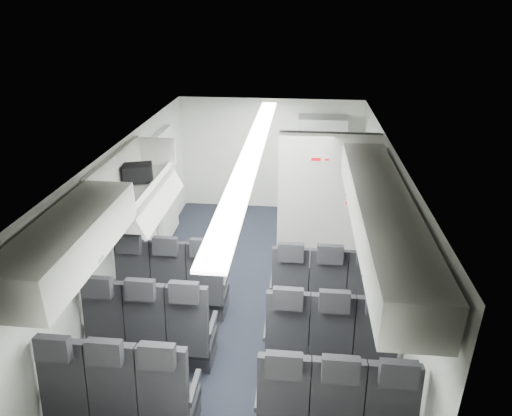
% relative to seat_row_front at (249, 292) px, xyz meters
% --- Properties ---
extents(cabin_shell, '(3.41, 6.01, 2.16)m').
position_rel_seat_row_front_xyz_m(cabin_shell, '(0.00, 0.53, 0.72)').
color(cabin_shell, black).
rests_on(cabin_shell, ground).
extents(seat_row_front, '(3.33, 0.56, 1.24)m').
position_rel_seat_row_front_xyz_m(seat_row_front, '(0.00, 0.00, 0.00)').
color(seat_row_front, black).
rests_on(seat_row_front, cabin_shell).
extents(seat_row_mid, '(3.33, 0.56, 1.24)m').
position_rel_seat_row_front_xyz_m(seat_row_mid, '(0.00, -0.90, 0.00)').
color(seat_row_mid, black).
rests_on(seat_row_mid, cabin_shell).
extents(seat_row_rear, '(3.33, 0.56, 1.24)m').
position_rel_seat_row_front_xyz_m(seat_row_rear, '(0.00, -1.80, 0.00)').
color(seat_row_rear, black).
rests_on(seat_row_rear, cabin_shell).
extents(overhead_bin_left_rear, '(0.53, 1.80, 0.40)m').
position_rel_seat_row_front_xyz_m(overhead_bin_left_rear, '(-1.40, -1.47, 1.46)').
color(overhead_bin_left_rear, silver).
rests_on(overhead_bin_left_rear, cabin_shell).
extents(overhead_bin_left_front_open, '(0.64, 1.70, 0.72)m').
position_rel_seat_row_front_xyz_m(overhead_bin_left_front_open, '(-1.44, 0.28, 1.33)').
color(overhead_bin_left_front_open, '#9E9E93').
rests_on(overhead_bin_left_front_open, cabin_shell).
extents(overhead_bin_right_rear, '(0.53, 1.80, 0.40)m').
position_rel_seat_row_front_xyz_m(overhead_bin_right_rear, '(1.40, -1.47, 1.46)').
color(overhead_bin_right_rear, silver).
rests_on(overhead_bin_right_rear, cabin_shell).
extents(overhead_bin_right_front, '(0.53, 1.70, 0.40)m').
position_rel_seat_row_front_xyz_m(overhead_bin_right_front, '(1.40, 0.28, 1.46)').
color(overhead_bin_right_front, silver).
rests_on(overhead_bin_right_front, cabin_shell).
extents(bulkhead_partition, '(1.40, 0.15, 2.13)m').
position_rel_seat_row_front_xyz_m(bulkhead_partition, '(0.98, 1.33, 0.67)').
color(bulkhead_partition, white).
rests_on(bulkhead_partition, cabin_shell).
extents(galley_unit, '(0.85, 0.52, 1.90)m').
position_rel_seat_row_front_xyz_m(galley_unit, '(0.95, 3.25, 0.55)').
color(galley_unit, '#939399').
rests_on(galley_unit, cabin_shell).
extents(boarding_door, '(0.12, 1.27, 1.86)m').
position_rel_seat_row_front_xyz_m(boarding_door, '(-1.64, 2.09, 0.55)').
color(boarding_door, silver).
rests_on(boarding_door, cabin_shell).
extents(flight_attendant, '(0.54, 0.68, 1.62)m').
position_rel_seat_row_front_xyz_m(flight_attendant, '(0.44, 2.26, 0.40)').
color(flight_attendant, black).
rests_on(flight_attendant, ground).
extents(carry_on_bag, '(0.42, 0.35, 0.22)m').
position_rel_seat_row_front_xyz_m(carry_on_bag, '(-1.44, 0.43, 1.40)').
color(carry_on_bag, black).
rests_on(carry_on_bag, overhead_bin_left_front_open).
extents(papers, '(0.21, 0.05, 0.15)m').
position_rel_seat_row_front_xyz_m(papers, '(0.63, 2.21, 0.68)').
color(papers, white).
rests_on(papers, flight_attendant).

